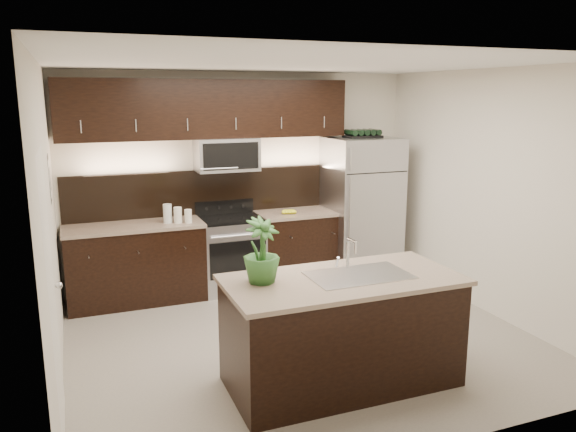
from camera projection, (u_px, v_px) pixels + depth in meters
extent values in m
plane|color=gray|center=(301.00, 338.00, 5.69)|extent=(4.50, 4.50, 0.00)
cube|color=silver|center=(242.00, 179.00, 7.22)|extent=(4.50, 0.02, 2.70)
cube|color=silver|center=(423.00, 265.00, 3.58)|extent=(4.50, 0.02, 2.70)
cube|color=silver|center=(49.00, 228.00, 4.60)|extent=(0.02, 4.00, 2.70)
cube|color=silver|center=(489.00, 193.00, 6.20)|extent=(0.02, 4.00, 2.70)
cube|color=white|center=(303.00, 63.00, 5.12)|extent=(4.50, 4.00, 0.02)
cube|color=white|center=(54.00, 299.00, 3.95)|extent=(0.04, 0.80, 2.02)
sphere|color=silver|center=(59.00, 285.00, 4.26)|extent=(0.06, 0.06, 0.06)
cube|color=black|center=(50.00, 179.00, 5.23)|extent=(0.01, 0.32, 0.46)
cube|color=white|center=(50.00, 179.00, 5.23)|extent=(0.00, 0.24, 0.36)
cube|color=black|center=(136.00, 265.00, 6.63)|extent=(1.57, 0.62, 0.90)
cube|color=black|center=(302.00, 247.00, 7.38)|extent=(1.16, 0.62, 0.90)
cube|color=#B2B2B7|center=(231.00, 255.00, 7.04)|extent=(0.76, 0.62, 0.90)
cube|color=black|center=(230.00, 219.00, 6.94)|extent=(0.76, 0.60, 0.03)
cube|color=#C5AD94|center=(134.00, 226.00, 6.53)|extent=(1.59, 0.65, 0.04)
cube|color=#C5AD94|center=(302.00, 213.00, 7.28)|extent=(1.18, 0.65, 0.04)
cube|color=black|center=(208.00, 192.00, 7.07)|extent=(3.49, 0.02, 0.56)
cube|color=#B2B2B7|center=(227.00, 155.00, 6.88)|extent=(0.76, 0.40, 0.40)
cube|color=black|center=(208.00, 109.00, 6.72)|extent=(3.49, 0.33, 0.70)
cube|color=black|center=(342.00, 333.00, 4.73)|extent=(1.90, 0.90, 0.90)
cube|color=#C5AD94|center=(343.00, 280.00, 4.63)|extent=(1.96, 0.96, 0.04)
cube|color=silver|center=(359.00, 275.00, 4.68)|extent=(0.84, 0.50, 0.01)
cylinder|color=silver|center=(348.00, 255.00, 4.85)|extent=(0.03, 0.03, 0.24)
cylinder|color=silver|center=(352.00, 240.00, 4.75)|extent=(0.02, 0.14, 0.02)
cylinder|color=silver|center=(356.00, 248.00, 4.70)|extent=(0.02, 0.02, 0.10)
cube|color=#B2B2B7|center=(361.00, 208.00, 7.52)|extent=(0.90, 0.81, 1.87)
cube|color=black|center=(363.00, 136.00, 7.32)|extent=(0.46, 0.29, 0.03)
cylinder|color=black|center=(351.00, 133.00, 7.25)|extent=(0.08, 0.26, 0.08)
cylinder|color=black|center=(357.00, 133.00, 7.28)|extent=(0.08, 0.26, 0.08)
cylinder|color=black|center=(363.00, 132.00, 7.31)|extent=(0.08, 0.26, 0.08)
cylinder|color=black|center=(369.00, 132.00, 7.34)|extent=(0.08, 0.26, 0.08)
cylinder|color=black|center=(375.00, 132.00, 7.37)|extent=(0.08, 0.26, 0.08)
imported|color=#2D5E25|center=(261.00, 251.00, 4.46)|extent=(0.38, 0.38, 0.53)
cylinder|color=silver|center=(168.00, 213.00, 6.59)|extent=(0.10, 0.10, 0.22)
cylinder|color=white|center=(178.00, 215.00, 6.60)|extent=(0.09, 0.09, 0.19)
cylinder|color=white|center=(188.00, 216.00, 6.60)|extent=(0.08, 0.08, 0.16)
cylinder|color=silver|center=(336.00, 203.00, 7.38)|extent=(0.09, 0.09, 0.17)
cylinder|color=silver|center=(336.00, 196.00, 7.36)|extent=(0.09, 0.09, 0.02)
cylinder|color=silver|center=(336.00, 192.00, 7.35)|extent=(0.01, 0.01, 0.07)
ellipsoid|color=yellow|center=(285.00, 212.00, 7.10)|extent=(0.22, 0.19, 0.06)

